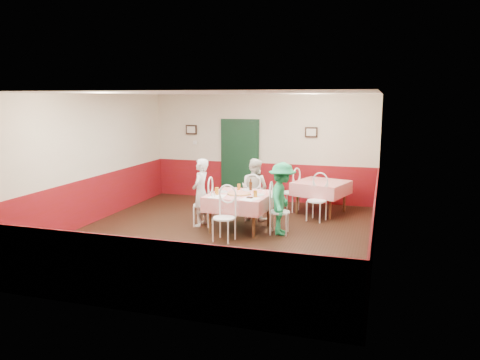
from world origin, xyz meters
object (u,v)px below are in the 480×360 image
(chair_left, at_px, (203,205))
(chair_right, at_px, (279,212))
(glass_a, at_px, (217,191))
(chair_second_b, at_px, (317,201))
(beer_bottle, at_px, (251,185))
(pizza, at_px, (239,194))
(glass_b, at_px, (255,194))
(wallet, at_px, (250,198))
(second_table, at_px, (321,198))
(glass_c, at_px, (239,187))
(chair_second_a, at_px, (290,193))
(diner_far, at_px, (254,189))
(diner_right, at_px, (282,199))
(chair_near, at_px, (224,218))
(diner_left, at_px, (201,192))
(chair_far, at_px, (254,200))
(main_table, at_px, (240,212))

(chair_left, bearing_deg, chair_right, 80.51)
(chair_right, relative_size, glass_a, 5.96)
(chair_second_b, xyz_separation_m, beer_bottle, (-1.30, -0.81, 0.43))
(pizza, relative_size, glass_b, 3.39)
(beer_bottle, distance_m, wallet, 0.74)
(second_table, bearing_deg, glass_c, -135.77)
(chair_right, xyz_separation_m, chair_second_a, (-0.18, 1.99, 0.00))
(diner_far, xyz_separation_m, diner_right, (0.84, -0.96, 0.03))
(chair_left, distance_m, wallet, 1.26)
(beer_bottle, xyz_separation_m, wallet, (0.19, -0.71, -0.11))
(pizza, xyz_separation_m, glass_c, (-0.14, 0.46, 0.05))
(chair_right, relative_size, chair_near, 1.00)
(chair_right, bearing_deg, second_table, -21.23)
(chair_second_a, xyz_separation_m, beer_bottle, (-0.55, -1.56, 0.43))
(pizza, distance_m, glass_b, 0.44)
(glass_b, relative_size, beer_bottle, 0.58)
(chair_second_b, bearing_deg, glass_a, -125.59)
(wallet, bearing_deg, chair_left, 165.04)
(glass_b, xyz_separation_m, diner_left, (-1.29, 0.29, -0.10))
(pizza, bearing_deg, chair_second_a, 71.17)
(chair_far, bearing_deg, glass_c, 57.59)
(chair_near, height_order, glass_b, chair_near)
(chair_second_a, distance_m, diner_far, 1.23)
(chair_left, relative_size, wallet, 8.18)
(chair_far, distance_m, diner_far, 0.25)
(chair_near, height_order, diner_right, diner_right)
(diner_right, bearing_deg, chair_second_b, -28.07)
(main_table, xyz_separation_m, chair_second_a, (0.67, 1.93, 0.08))
(chair_second_b, relative_size, glass_c, 6.93)
(chair_right, relative_size, wallet, 8.18)
(chair_left, height_order, chair_near, same)
(chair_second_b, distance_m, diner_far, 1.41)
(main_table, bearing_deg, chair_second_a, 70.85)
(beer_bottle, bearing_deg, glass_b, -66.04)
(second_table, xyz_separation_m, chair_second_b, (0.00, -0.75, 0.08))
(wallet, bearing_deg, second_table, 67.84)
(chair_left, height_order, glass_a, glass_a)
(main_table, bearing_deg, beer_bottle, 71.95)
(chair_second_a, bearing_deg, diner_left, -22.89)
(chair_second_b, height_order, diner_left, diner_left)
(chair_far, bearing_deg, chair_left, 33.80)
(chair_second_b, xyz_separation_m, wallet, (-1.11, -1.52, 0.32))
(chair_right, xyz_separation_m, wallet, (-0.54, -0.28, 0.32))
(beer_bottle, bearing_deg, pizza, -106.68)
(diner_right, bearing_deg, wallet, 109.77)
(chair_near, height_order, glass_c, chair_near)
(chair_right, relative_size, pizza, 1.95)
(beer_bottle, bearing_deg, diner_far, 96.47)
(diner_left, bearing_deg, chair_second_a, 138.38)
(second_table, distance_m, glass_b, 2.44)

